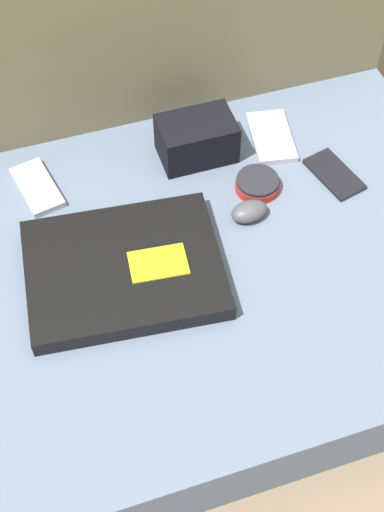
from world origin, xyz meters
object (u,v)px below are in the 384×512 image
(laptop, at_px, (124,269))
(speaker_puck, at_px, (257,184))
(phone_small, at_px, (334,174))
(phone_black, at_px, (37,187))
(camera_pouch, at_px, (197,139))
(phone_silver, at_px, (271,137))
(computer_mouse, at_px, (249,211))

(laptop, height_order, speaker_puck, laptop)
(laptop, bearing_deg, phone_small, 18.63)
(phone_black, bearing_deg, laptop, -77.35)
(phone_black, distance_m, camera_pouch, 0.29)
(phone_black, relative_size, phone_small, 1.07)
(speaker_puck, height_order, phone_silver, speaker_puck)
(phone_silver, xyz_separation_m, camera_pouch, (-0.14, 0.01, 0.03))
(phone_silver, xyz_separation_m, phone_small, (0.07, -0.12, -0.00))
(computer_mouse, relative_size, phone_black, 0.53)
(speaker_puck, distance_m, phone_black, 0.38)
(laptop, xyz_separation_m, camera_pouch, (0.19, 0.22, 0.02))
(computer_mouse, bearing_deg, phone_small, 7.19)
(speaker_puck, relative_size, phone_small, 0.64)
(computer_mouse, height_order, camera_pouch, camera_pouch)
(laptop, bearing_deg, phone_silver, 38.19)
(phone_small, bearing_deg, phone_silver, 107.17)
(phone_silver, distance_m, phone_black, 0.43)
(speaker_puck, relative_size, phone_silver, 0.55)
(phone_small, bearing_deg, speaker_puck, 160.23)
(laptop, bearing_deg, phone_black, 119.96)
(speaker_puck, bearing_deg, phone_silver, 56.71)
(laptop, relative_size, computer_mouse, 4.84)
(computer_mouse, distance_m, speaker_puck, 0.07)
(computer_mouse, xyz_separation_m, camera_pouch, (-0.04, 0.17, 0.02))
(phone_small, distance_m, camera_pouch, 0.25)
(laptop, relative_size, phone_silver, 2.36)
(computer_mouse, relative_size, phone_silver, 0.49)
(laptop, relative_size, phone_black, 2.54)
(phone_small, relative_size, camera_pouch, 0.91)
(camera_pouch, bearing_deg, phone_silver, -2.37)
(computer_mouse, bearing_deg, phone_silver, 50.77)
(speaker_puck, height_order, camera_pouch, camera_pouch)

